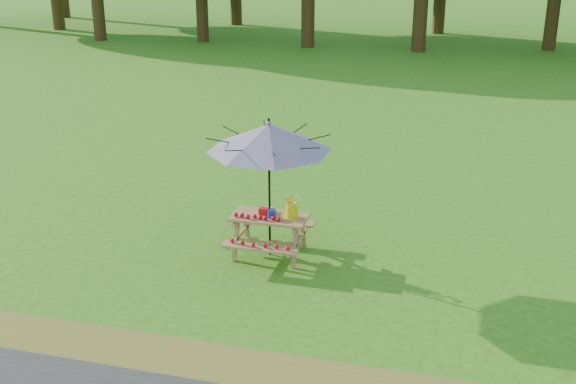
# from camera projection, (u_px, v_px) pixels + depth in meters

# --- Properties ---
(ground) EXTENTS (120.00, 120.00, 0.00)m
(ground) POSITION_uv_depth(u_px,v_px,m) (305.00, 273.00, 10.96)
(ground) COLOR #346C14
(ground) RESTS_ON ground
(drygrass_strip) EXTENTS (120.00, 1.20, 0.01)m
(drygrass_strip) POSITION_uv_depth(u_px,v_px,m) (247.00, 378.00, 8.43)
(drygrass_strip) COLOR olive
(drygrass_strip) RESTS_ON ground
(picnic_table) EXTENTS (1.20, 1.32, 0.67)m
(picnic_table) POSITION_uv_depth(u_px,v_px,m) (270.00, 236.00, 11.47)
(picnic_table) COLOR olive
(picnic_table) RESTS_ON ground
(patio_umbrella) EXTENTS (2.50, 2.50, 2.25)m
(patio_umbrella) POSITION_uv_depth(u_px,v_px,m) (269.00, 138.00, 10.91)
(patio_umbrella) COLOR black
(patio_umbrella) RESTS_ON ground
(produce_bins) EXTENTS (0.30, 0.34, 0.13)m
(produce_bins) POSITION_uv_depth(u_px,v_px,m) (268.00, 212.00, 11.37)
(produce_bins) COLOR red
(produce_bins) RESTS_ON picnic_table
(tomatoes_row) EXTENTS (0.77, 0.13, 0.07)m
(tomatoes_row) POSITION_uv_depth(u_px,v_px,m) (257.00, 217.00, 11.22)
(tomatoes_row) COLOR red
(tomatoes_row) RESTS_ON picnic_table
(flower_bucket) EXTENTS (0.32, 0.31, 0.41)m
(flower_bucket) POSITION_uv_depth(u_px,v_px,m) (292.00, 204.00, 11.22)
(flower_bucket) COLOR yellow
(flower_bucket) RESTS_ON picnic_table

